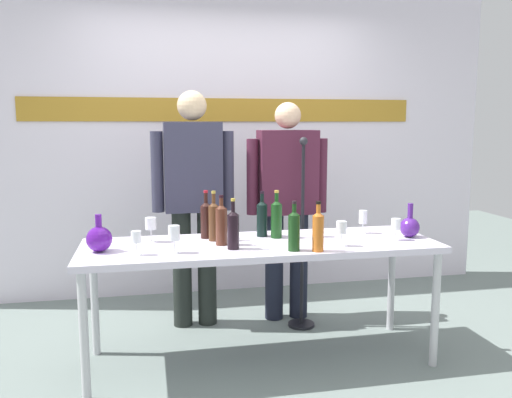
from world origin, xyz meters
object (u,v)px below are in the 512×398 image
Objects in this scene: decanter_blue_left at (99,238)px; wine_glass_right_2 at (396,225)px; presenter_right at (287,197)px; wine_bottle_4 at (206,219)px; wine_bottle_6 at (214,220)px; wine_bottle_3 at (318,230)px; wine_bottle_0 at (233,229)px; wine_bottle_1 at (262,217)px; wine_glass_left_2 at (136,238)px; wine_bottle_2 at (277,218)px; wine_glass_left_1 at (174,233)px; wine_glass_right_3 at (363,218)px; wine_bottle_5 at (294,229)px; wine_glass_right_1 at (342,228)px; microphone_stand at (302,266)px; display_table at (261,252)px; wine_glass_left_0 at (151,224)px; decanter_blue_right at (410,226)px; presenter_left at (193,194)px; wine_glass_right_0 at (318,223)px; wine_bottle_7 at (221,223)px.

wine_glass_right_2 is (1.83, -0.07, 0.02)m from decanter_blue_left.
presenter_right is 11.83× the size of wine_glass_right_2.
wine_bottle_6 is (0.04, -0.09, 0.00)m from wine_bottle_4.
wine_bottle_6 is (-0.56, 0.41, 0.01)m from wine_bottle_3.
wine_bottle_0 is 1.01× the size of wine_bottle_1.
wine_glass_left_2 is at bearing -139.71° from wine_bottle_4.
wine_glass_left_1 is at bearing -157.42° from wine_bottle_2.
presenter_right is 0.68m from wine_glass_right_3.
wine_glass_left_1 reaches higher than wine_glass_left_2.
wine_bottle_2 is at bearing 162.57° from wine_glass_right_2.
wine_bottle_3 is 0.94× the size of wine_bottle_4.
wine_bottle_5 reaches higher than wine_glass_right_1.
wine_bottle_3 is (1.25, -0.25, 0.05)m from decanter_blue_left.
decanter_blue_left is 0.25m from wine_glass_left_2.
wine_glass_right_3 reaches higher than wine_glass_left_2.
microphone_stand is at bearing 21.10° from decanter_blue_left.
wine_bottle_2 is (-0.23, -0.58, -0.05)m from presenter_right.
display_table is 14.16× the size of wine_glass_left_0.
wine_bottle_2 is (0.08, -0.06, 0.01)m from wine_bottle_1.
wine_glass_left_2 is (-1.75, -0.13, 0.03)m from decanter_blue_right.
wine_glass_left_2 is (-0.81, -0.35, -0.03)m from wine_bottle_1.
wine_bottle_0 reaches higher than wine_glass_left_1.
wine_glass_left_2 is (-0.40, -0.87, -0.13)m from presenter_left.
wine_bottle_0 is at bearing -178.67° from wine_glass_right_2.
wine_bottle_0 reaches higher than decanter_blue_left.
wine_bottle_1 is at bearing 11.16° from wine_bottle_6.
wine_glass_left_1 is at bearing -145.70° from microphone_stand.
wine_bottle_0 is 0.26m from wine_bottle_6.
presenter_left is 5.58× the size of wine_bottle_4.
presenter_left is 13.58× the size of wine_glass_right_0.
wine_glass_right_3 is at bearing 115.52° from wine_glass_right_2.
decanter_blue_left is 0.73× the size of wine_bottle_1.
display_table is 15.66× the size of wine_glass_right_2.
decanter_blue_right is 0.76× the size of wine_bottle_3.
wine_bottle_1 is at bearing 160.28° from wine_glass_right_2.
wine_glass_right_0 is (0.66, 0.10, -0.05)m from wine_bottle_7.
wine_bottle_5 is 0.92× the size of wine_bottle_6.
wine_glass_right_0 is (0.28, -0.03, -0.04)m from wine_bottle_2.
wine_bottle_6 is at bearing 46.42° from wine_glass_left_1.
wine_bottle_1 reaches higher than display_table.
presenter_right is 5.33× the size of wine_bottle_4.
wine_bottle_7 reaches higher than display_table.
presenter_left is 11.31× the size of wine_glass_right_1.
wine_glass_right_2 is (0.73, -0.23, -0.03)m from wine_bottle_2.
wine_glass_right_1 is at bearing -26.92° from wine_bottle_4.
wine_glass_left_1 is 1.03× the size of wine_glass_right_3.
presenter_right reaches higher than wine_bottle_7.
wine_bottle_7 is at bearing -76.66° from wine_bottle_6.
wine_bottle_0 is 1.06m from wine_glass_right_2.
wine_glass_left_0 is at bearing 179.15° from wine_glass_right_3.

